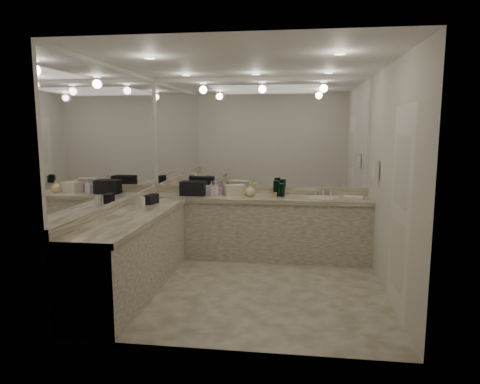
# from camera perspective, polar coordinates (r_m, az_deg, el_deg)

# --- Properties ---
(floor) EXTENTS (3.20, 3.20, 0.00)m
(floor) POSITION_cam_1_polar(r_m,az_deg,el_deg) (5.23, 0.96, -12.45)
(floor) COLOR beige
(floor) RESTS_ON ground
(ceiling) EXTENTS (3.20, 3.20, 0.00)m
(ceiling) POSITION_cam_1_polar(r_m,az_deg,el_deg) (4.94, 1.04, 16.99)
(ceiling) COLOR white
(ceiling) RESTS_ON floor
(wall_back) EXTENTS (3.20, 0.02, 2.60)m
(wall_back) POSITION_cam_1_polar(r_m,az_deg,el_deg) (6.40, 2.54, 3.39)
(wall_back) COLOR beige
(wall_back) RESTS_ON floor
(wall_left) EXTENTS (0.02, 3.00, 2.60)m
(wall_left) POSITION_cam_1_polar(r_m,az_deg,el_deg) (5.34, -16.32, 2.03)
(wall_left) COLOR beige
(wall_left) RESTS_ON floor
(wall_right) EXTENTS (0.02, 3.00, 2.60)m
(wall_right) POSITION_cam_1_polar(r_m,az_deg,el_deg) (5.00, 19.55, 1.45)
(wall_right) COLOR beige
(wall_right) RESTS_ON floor
(vanity_back_base) EXTENTS (3.20, 0.60, 0.84)m
(vanity_back_base) POSITION_cam_1_polar(r_m,az_deg,el_deg) (6.25, 2.24, -4.92)
(vanity_back_base) COLOR beige
(vanity_back_base) RESTS_ON floor
(vanity_back_top) EXTENTS (3.20, 0.64, 0.06)m
(vanity_back_top) POSITION_cam_1_polar(r_m,az_deg,el_deg) (6.15, 2.26, -0.86)
(vanity_back_top) COLOR beige
(vanity_back_top) RESTS_ON vanity_back_base
(vanity_left_base) EXTENTS (0.60, 2.40, 0.84)m
(vanity_left_base) POSITION_cam_1_polar(r_m,az_deg,el_deg) (5.13, -14.17, -8.20)
(vanity_left_base) COLOR beige
(vanity_left_base) RESTS_ON floor
(vanity_left_top) EXTENTS (0.64, 2.42, 0.06)m
(vanity_left_top) POSITION_cam_1_polar(r_m,az_deg,el_deg) (5.02, -14.25, -3.27)
(vanity_left_top) COLOR beige
(vanity_left_top) RESTS_ON vanity_left_base
(backsplash_back) EXTENTS (3.20, 0.04, 0.10)m
(backsplash_back) POSITION_cam_1_polar(r_m,az_deg,el_deg) (6.42, 2.50, 0.26)
(backsplash_back) COLOR beige
(backsplash_back) RESTS_ON vanity_back_top
(backsplash_left) EXTENTS (0.04, 3.00, 0.10)m
(backsplash_left) POSITION_cam_1_polar(r_m,az_deg,el_deg) (5.38, -15.97, -1.68)
(backsplash_left) COLOR beige
(backsplash_left) RESTS_ON vanity_left_top
(mirror_back) EXTENTS (3.12, 0.01, 1.55)m
(mirror_back) POSITION_cam_1_polar(r_m,az_deg,el_deg) (6.37, 2.56, 7.64)
(mirror_back) COLOR white
(mirror_back) RESTS_ON wall_back
(mirror_left) EXTENTS (0.01, 2.92, 1.55)m
(mirror_left) POSITION_cam_1_polar(r_m,az_deg,el_deg) (5.31, -16.42, 7.13)
(mirror_left) COLOR white
(mirror_left) RESTS_ON wall_left
(sink) EXTENTS (0.44, 0.44, 0.03)m
(sink) POSITION_cam_1_polar(r_m,az_deg,el_deg) (6.14, 11.12, -0.79)
(sink) COLOR white
(sink) RESTS_ON vanity_back_top
(faucet) EXTENTS (0.24, 0.16, 0.14)m
(faucet) POSITION_cam_1_polar(r_m,az_deg,el_deg) (6.34, 11.03, 0.19)
(faucet) COLOR silver
(faucet) RESTS_ON vanity_back_top
(wall_phone) EXTENTS (0.06, 0.10, 0.24)m
(wall_phone) POSITION_cam_1_polar(r_m,az_deg,el_deg) (5.67, 17.68, 2.83)
(wall_phone) COLOR white
(wall_phone) RESTS_ON wall_right
(door) EXTENTS (0.02, 0.82, 2.10)m
(door) POSITION_cam_1_polar(r_m,az_deg,el_deg) (4.55, 20.52, -2.44)
(door) COLOR white
(door) RESTS_ON wall_right
(black_toiletry_bag) EXTENTS (0.36, 0.23, 0.21)m
(black_toiletry_bag) POSITION_cam_1_polar(r_m,az_deg,el_deg) (6.27, -6.23, 0.51)
(black_toiletry_bag) COLOR black
(black_toiletry_bag) RESTS_ON vanity_back_top
(black_bag_spill) EXTENTS (0.14, 0.24, 0.12)m
(black_bag_spill) POSITION_cam_1_polar(r_m,az_deg,el_deg) (5.65, -11.73, -0.94)
(black_bag_spill) COLOR black
(black_bag_spill) RESTS_ON vanity_left_top
(cream_cosmetic_case) EXTENTS (0.32, 0.26, 0.16)m
(cream_cosmetic_case) POSITION_cam_1_polar(r_m,az_deg,el_deg) (6.22, -0.72, 0.29)
(cream_cosmetic_case) COLOR beige
(cream_cosmetic_case) RESTS_ON vanity_back_top
(hand_towel) EXTENTS (0.29, 0.22, 0.04)m
(hand_towel) POSITION_cam_1_polar(r_m,az_deg,el_deg) (6.09, 14.85, -0.74)
(hand_towel) COLOR white
(hand_towel) RESTS_ON vanity_back_top
(lotion_left) EXTENTS (0.06, 0.06, 0.14)m
(lotion_left) POSITION_cam_1_polar(r_m,az_deg,el_deg) (5.36, -12.85, -1.39)
(lotion_left) COLOR white
(lotion_left) RESTS_ON vanity_left_top
(soap_bottle_a) EXTENTS (0.10, 0.10, 0.21)m
(soap_bottle_a) POSITION_cam_1_polar(r_m,az_deg,el_deg) (6.22, -3.23, 0.49)
(soap_bottle_a) COLOR silver
(soap_bottle_a) RESTS_ON vanity_back_top
(soap_bottle_b) EXTENTS (0.10, 0.10, 0.21)m
(soap_bottle_b) POSITION_cam_1_polar(r_m,az_deg,el_deg) (6.26, -3.82, 0.54)
(soap_bottle_b) COLOR silver
(soap_bottle_b) RESTS_ON vanity_back_top
(soap_bottle_c) EXTENTS (0.19, 0.19, 0.18)m
(soap_bottle_c) POSITION_cam_1_polar(r_m,az_deg,el_deg) (6.14, 1.35, 0.27)
(soap_bottle_c) COLOR #DDCF89
(soap_bottle_c) RESTS_ON vanity_back_top
(green_bottle_0) EXTENTS (0.06, 0.06, 0.22)m
(green_bottle_0) POSITION_cam_1_polar(r_m,az_deg,el_deg) (6.22, 4.98, 0.52)
(green_bottle_0) COLOR #12482A
(green_bottle_0) RESTS_ON vanity_back_top
(green_bottle_1) EXTENTS (0.07, 0.07, 0.20)m
(green_bottle_1) POSITION_cam_1_polar(r_m,az_deg,el_deg) (6.16, 4.81, 0.37)
(green_bottle_1) COLOR #12482A
(green_bottle_1) RESTS_ON vanity_back_top
(green_bottle_2) EXTENTS (0.06, 0.06, 0.19)m
(green_bottle_2) POSITION_cam_1_polar(r_m,az_deg,el_deg) (6.18, 5.40, 0.31)
(green_bottle_2) COLOR #12482A
(green_bottle_2) RESTS_ON vanity_back_top
(green_bottle_3) EXTENTS (0.07, 0.07, 0.22)m
(green_bottle_3) POSITION_cam_1_polar(r_m,az_deg,el_deg) (6.23, 4.76, 0.53)
(green_bottle_3) COLOR #12482A
(green_bottle_3) RESTS_ON vanity_back_top
(green_bottle_4) EXTENTS (0.07, 0.07, 0.19)m
(green_bottle_4) POSITION_cam_1_polar(r_m,az_deg,el_deg) (6.14, 5.68, 0.26)
(green_bottle_4) COLOR #12482A
(green_bottle_4) RESTS_ON vanity_back_top
(amenity_bottle_0) EXTENTS (0.04, 0.04, 0.13)m
(amenity_bottle_0) POSITION_cam_1_polar(r_m,az_deg,el_deg) (6.28, -2.24, 0.20)
(amenity_bottle_0) COLOR #9966B2
(amenity_bottle_0) RESTS_ON vanity_back_top
(amenity_bottle_1) EXTENTS (0.04, 0.04, 0.09)m
(amenity_bottle_1) POSITION_cam_1_polar(r_m,az_deg,el_deg) (6.27, -5.52, -0.02)
(amenity_bottle_1) COLOR silver
(amenity_bottle_1) RESTS_ON vanity_back_top
(amenity_bottle_2) EXTENTS (0.05, 0.05, 0.11)m
(amenity_bottle_2) POSITION_cam_1_polar(r_m,az_deg,el_deg) (6.33, -2.34, 0.17)
(amenity_bottle_2) COLOR white
(amenity_bottle_2) RESTS_ON vanity_back_top
(amenity_bottle_3) EXTENTS (0.05, 0.05, 0.07)m
(amenity_bottle_3) POSITION_cam_1_polar(r_m,az_deg,el_deg) (6.09, 4.71, -0.36)
(amenity_bottle_3) COLOR #E57F66
(amenity_bottle_3) RESTS_ON vanity_back_top
(amenity_bottle_4) EXTENTS (0.04, 0.04, 0.08)m
(amenity_bottle_4) POSITION_cam_1_polar(r_m,az_deg,el_deg) (6.27, 0.27, -0.02)
(amenity_bottle_4) COLOR #F2D84C
(amenity_bottle_4) RESTS_ON vanity_back_top
(amenity_bottle_5) EXTENTS (0.05, 0.05, 0.15)m
(amenity_bottle_5) POSITION_cam_1_polar(r_m,az_deg,el_deg) (6.26, -4.44, 0.25)
(amenity_bottle_5) COLOR silver
(amenity_bottle_5) RESTS_ON vanity_back_top
(amenity_bottle_6) EXTENTS (0.04, 0.04, 0.07)m
(amenity_bottle_6) POSITION_cam_1_polar(r_m,az_deg,el_deg) (6.34, -3.03, 0.01)
(amenity_bottle_6) COLOR #E57F66
(amenity_bottle_6) RESTS_ON vanity_back_top
(amenity_bottle_7) EXTENTS (0.04, 0.04, 0.13)m
(amenity_bottle_7) POSITION_cam_1_polar(r_m,az_deg,el_deg) (6.29, -5.56, 0.18)
(amenity_bottle_7) COLOR #F2D84C
(amenity_bottle_7) RESTS_ON vanity_back_top
(amenity_bottle_8) EXTENTS (0.04, 0.04, 0.13)m
(amenity_bottle_8) POSITION_cam_1_polar(r_m,az_deg,el_deg) (6.20, -3.72, 0.08)
(amenity_bottle_8) COLOR white
(amenity_bottle_8) RESTS_ON vanity_back_top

